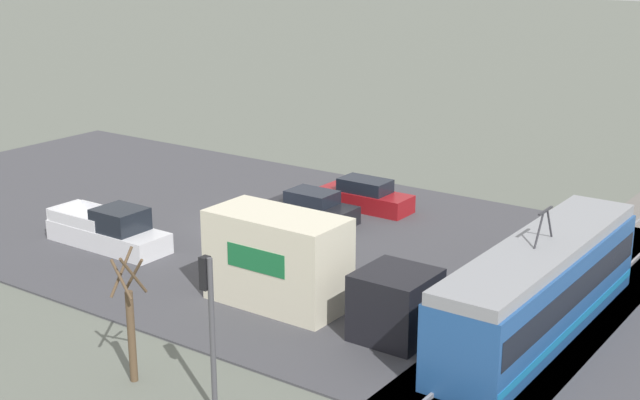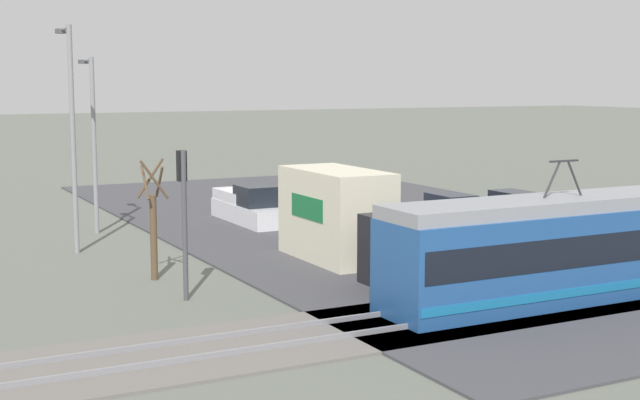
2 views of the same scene
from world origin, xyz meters
TOP-DOWN VIEW (x-y plane):
  - ground_plane at (0.00, 0.00)m, footprint 320.00×320.00m
  - road_surface at (0.00, 0.00)m, footprint 21.08×43.79m
  - rail_bed at (0.00, 15.44)m, footprint 58.14×4.40m
  - light_rail_tram at (2.77, 15.44)m, footprint 12.16×2.59m
  - box_truck at (5.98, 7.98)m, footprint 2.49×8.72m
  - pickup_truck at (5.30, -2.93)m, footprint 1.94×5.89m
  - sedan_car_0 at (-5.78, 3.03)m, footprint 1.71×4.73m
  - sedan_car_1 at (-2.70, 2.05)m, footprint 1.83×4.29m
  - traffic_light_pole at (13.06, 9.95)m, footprint 0.28×0.47m
  - street_tree at (13.08, 6.76)m, footprint 1.00×0.83m
  - street_lamp_near_crossing at (14.39, 0.45)m, footprint 0.36×1.95m
  - street_lamp_mid_block at (12.58, -3.87)m, footprint 0.36×1.95m

SIDE VIEW (x-z plane):
  - ground_plane at x=0.00m, z-range 0.00..0.00m
  - road_surface at x=0.00m, z-range 0.00..0.08m
  - rail_bed at x=0.00m, z-range -0.06..0.16m
  - sedan_car_1 at x=-2.70m, z-range -0.05..1.41m
  - sedan_car_0 at x=-5.78m, z-range -0.05..1.45m
  - pickup_truck at x=5.30m, z-range -0.15..1.70m
  - light_rail_tram at x=2.77m, z-range -0.53..3.79m
  - box_truck at x=5.98m, z-range -0.05..3.36m
  - street_tree at x=13.08m, z-range -0.19..3.98m
  - traffic_light_pole at x=13.06m, z-range 0.72..5.40m
  - street_lamp_mid_block at x=12.58m, z-range 0.62..8.47m
  - street_lamp_near_crossing at x=14.39m, z-range 0.64..9.60m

